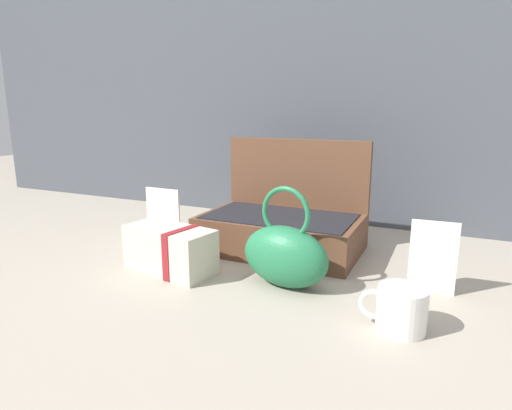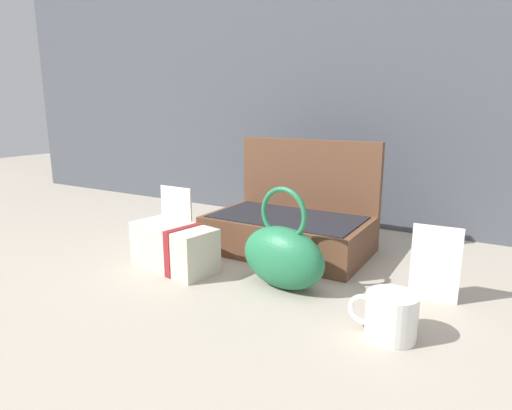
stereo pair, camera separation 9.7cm
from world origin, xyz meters
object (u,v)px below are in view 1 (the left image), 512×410
(coffee_mug, at_px, (401,309))
(poster_card_right, at_px, (433,257))
(open_suitcase, at_px, (284,223))
(info_card_left, at_px, (163,213))
(cream_toiletry_bag, at_px, (171,250))
(teal_pouch_handbag, at_px, (285,254))

(coffee_mug, distance_m, poster_card_right, 0.20)
(open_suitcase, height_order, info_card_left, open_suitcase)
(cream_toiletry_bag, height_order, info_card_left, info_card_left)
(poster_card_right, bearing_deg, open_suitcase, 156.92)
(open_suitcase, xyz_separation_m, coffee_mug, (0.36, -0.34, -0.03))
(open_suitcase, distance_m, teal_pouch_handbag, 0.26)
(coffee_mug, xyz_separation_m, info_card_left, (-0.73, 0.30, 0.03))
(cream_toiletry_bag, distance_m, coffee_mug, 0.54)
(teal_pouch_handbag, relative_size, info_card_left, 1.51)
(open_suitcase, height_order, poster_card_right, open_suitcase)
(open_suitcase, relative_size, coffee_mug, 3.53)
(cream_toiletry_bag, bearing_deg, teal_pouch_handbag, 6.26)
(cream_toiletry_bag, relative_size, coffee_mug, 1.98)
(coffee_mug, bearing_deg, info_card_left, 157.83)
(open_suitcase, bearing_deg, coffee_mug, -43.94)
(poster_card_right, bearing_deg, cream_toiletry_bag, -170.13)
(cream_toiletry_bag, height_order, poster_card_right, poster_card_right)
(teal_pouch_handbag, xyz_separation_m, cream_toiletry_bag, (-0.28, -0.03, -0.02))
(coffee_mug, bearing_deg, open_suitcase, 136.06)
(cream_toiletry_bag, xyz_separation_m, poster_card_right, (0.58, 0.13, 0.02))
(teal_pouch_handbag, distance_m, info_card_left, 0.52)
(teal_pouch_handbag, xyz_separation_m, poster_card_right, (0.30, 0.10, 0.01))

